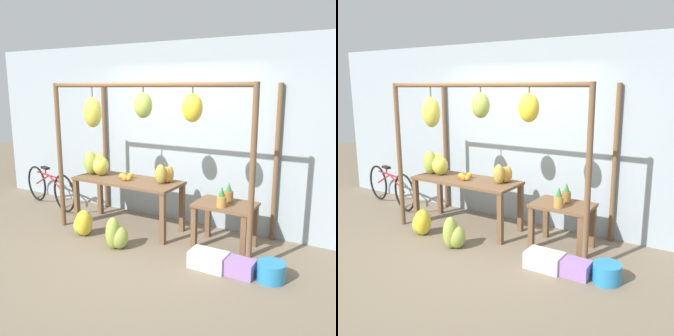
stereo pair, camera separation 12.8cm
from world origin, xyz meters
The scene contains 15 objects.
ground_plane centered at (0.00, 0.00, 0.00)m, with size 20.00×20.00×0.00m, color #756651.
shop_wall_back centered at (0.00, 1.46, 1.40)m, with size 8.00×0.08×2.80m.
stall_awning centered at (-0.05, 0.51, 1.59)m, with size 3.05×1.21×2.17m.
display_table_main centered at (-0.55, 0.74, 0.65)m, with size 1.67×0.66×0.76m.
display_table_side centered at (1.00, 0.79, 0.47)m, with size 0.79×0.56×0.62m.
banana_pile_on_table centered at (-1.17, 0.77, 0.93)m, with size 0.51×0.43×0.37m.
orange_pile centered at (-0.57, 0.71, 0.81)m, with size 0.24×0.25×0.09m.
pineapple_cluster centered at (1.01, 0.74, 0.73)m, with size 0.13×0.36×0.27m.
banana_pile_ground_left centered at (-0.93, 0.15, 0.18)m, with size 0.30×0.29×0.38m.
banana_pile_ground_right centered at (-0.24, 0.03, 0.18)m, with size 0.32×0.32×0.44m.
fruit_crate_white centered at (1.06, 0.14, 0.10)m, with size 0.44×0.27×0.20m.
blue_bucket centered at (1.79, 0.21, 0.11)m, with size 0.32×0.32×0.22m.
parked_bicycle centered at (-2.42, 0.90, 0.35)m, with size 1.60×0.43×0.71m.
papaya_pile centered at (0.05, 0.82, 0.89)m, with size 0.23×0.29×0.28m.
fruit_crate_purple centered at (1.41, 0.16, 0.09)m, with size 0.40×0.24×0.18m.
Camera 1 is at (2.71, -3.68, 2.11)m, focal length 40.00 mm.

